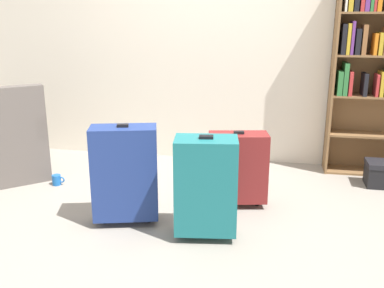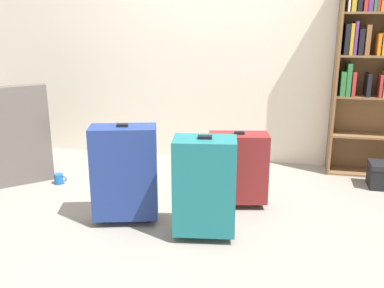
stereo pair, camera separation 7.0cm
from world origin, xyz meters
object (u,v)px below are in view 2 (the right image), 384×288
at_px(suitcase_teal, 204,186).
at_px(mug, 59,179).
at_px(armchair, 7,145).
at_px(suitcase_navy_blue, 124,172).
at_px(suitcase_dark_red, 238,168).

bearing_deg(suitcase_teal, mug, 154.42).
relative_size(armchair, suitcase_navy_blue, 1.31).
height_order(mug, suitcase_teal, suitcase_teal).
xyz_separation_m(armchair, suitcase_dark_red, (2.22, -0.23, 0.01)).
bearing_deg(mug, suitcase_navy_blue, -34.75).
distance_m(armchair, suitcase_navy_blue, 1.60).
xyz_separation_m(mug, suitcase_navy_blue, (0.87, -0.61, 0.34)).
bearing_deg(armchair, suitcase_navy_blue, -25.87).
bearing_deg(suitcase_navy_blue, suitcase_dark_red, 30.56).
xyz_separation_m(suitcase_navy_blue, suitcase_teal, (0.61, -0.10, -0.01)).
xyz_separation_m(armchair, suitcase_teal, (2.05, -0.80, 0.06)).
height_order(suitcase_teal, suitcase_dark_red, suitcase_teal).
distance_m(mug, suitcase_dark_red, 1.69).
height_order(suitcase_navy_blue, suitcase_teal, suitcase_navy_blue).
height_order(suitcase_navy_blue, suitcase_dark_red, suitcase_navy_blue).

